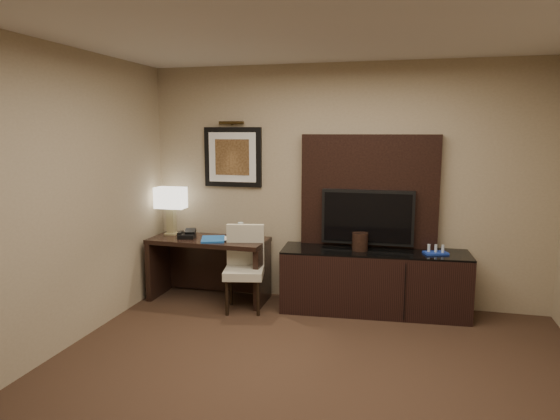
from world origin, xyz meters
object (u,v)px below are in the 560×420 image
(desk_chair, at_px, (244,272))
(minibar_tray, at_px, (436,250))
(desk, at_px, (209,269))
(table_lamp, at_px, (171,209))
(water_bottle, at_px, (241,231))
(desk_phone, at_px, (187,234))
(tv, at_px, (367,217))
(credenza, at_px, (374,281))
(ice_bucket, at_px, (360,242))

(desk_chair, xyz_separation_m, minibar_tray, (2.01, 0.31, 0.29))
(desk, xyz_separation_m, table_lamp, (-0.52, 0.11, 0.67))
(water_bottle, distance_m, minibar_tray, 2.15)
(desk_phone, xyz_separation_m, minibar_tray, (2.77, 0.10, -0.05))
(desk_chair, bearing_deg, minibar_tray, -3.05)
(desk, xyz_separation_m, tv, (1.80, 0.19, 0.66))
(credenza, xyz_separation_m, tv, (-0.10, 0.14, 0.68))
(desk, height_order, desk_chair, desk_chair)
(table_lamp, bearing_deg, desk, -11.75)
(tv, bearing_deg, table_lamp, -177.96)
(desk_chair, bearing_deg, credenza, 0.78)
(ice_bucket, bearing_deg, credenza, 11.00)
(tv, xyz_separation_m, desk_phone, (-2.05, -0.24, -0.25))
(water_bottle, bearing_deg, ice_bucket, -1.37)
(desk, distance_m, water_bottle, 0.60)
(minibar_tray, bearing_deg, tv, 169.23)
(desk_chair, bearing_deg, table_lamp, 148.54)
(tv, relative_size, water_bottle, 5.09)
(tv, bearing_deg, ice_bucket, -109.66)
(credenza, height_order, desk_chair, desk_chair)
(table_lamp, bearing_deg, water_bottle, -3.55)
(desk_chair, xyz_separation_m, table_lamp, (-1.03, 0.37, 0.60))
(minibar_tray, bearing_deg, desk_chair, -171.19)
(table_lamp, xyz_separation_m, water_bottle, (0.89, -0.06, -0.21))
(tv, distance_m, water_bottle, 1.44)
(table_lamp, height_order, water_bottle, table_lamp)
(desk_phone, distance_m, ice_bucket, 1.99)
(desk_phone, height_order, ice_bucket, ice_bucket)
(credenza, distance_m, minibar_tray, 0.74)
(tv, height_order, minibar_tray, tv)
(credenza, bearing_deg, desk_chair, -171.03)
(tv, relative_size, table_lamp, 1.63)
(credenza, distance_m, water_bottle, 1.59)
(desk, bearing_deg, desk_chair, -25.00)
(desk, bearing_deg, desk_phone, -167.60)
(desk_chair, relative_size, ice_bucket, 4.56)
(desk_phone, xyz_separation_m, ice_bucket, (1.98, 0.07, 0.01))
(desk_chair, xyz_separation_m, water_bottle, (-0.14, 0.31, 0.39))
(minibar_tray, bearing_deg, water_bottle, -180.00)
(ice_bucket, bearing_deg, desk, -179.35)
(desk_chair, distance_m, ice_bucket, 1.30)
(desk, relative_size, water_bottle, 6.90)
(desk, relative_size, desk_chair, 1.55)
(credenza, height_order, table_lamp, table_lamp)
(credenza, distance_m, ice_bucket, 0.47)
(credenza, xyz_separation_m, desk_chair, (-1.38, -0.31, 0.09))
(desk, relative_size, ice_bucket, 7.07)
(credenza, relative_size, desk_chair, 2.27)
(desk_chair, relative_size, water_bottle, 4.44)
(desk, height_order, tv, tv)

